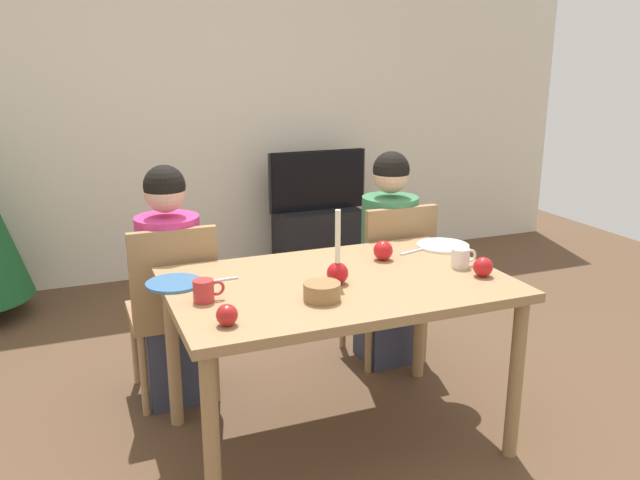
{
  "coord_description": "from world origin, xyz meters",
  "views": [
    {
      "loc": [
        -1.03,
        -2.37,
        1.66
      ],
      "look_at": [
        0.0,
        0.2,
        0.87
      ],
      "focal_mm": 36.81,
      "sensor_mm": 36.0,
      "label": 1
    }
  ],
  "objects_px": {
    "chair_left": "(173,303)",
    "tv": "(318,180)",
    "plate_left": "(174,283)",
    "mug_right": "(461,258)",
    "dining_table": "(338,299)",
    "person_right_child": "(388,262)",
    "plate_right": "(443,246)",
    "apple_by_left_plate": "(483,267)",
    "person_left_child": "(171,289)",
    "chair_right": "(391,274)",
    "mug_left": "(205,291)",
    "tv_stand": "(318,239)",
    "apple_by_right_mug": "(227,315)",
    "candle_centerpiece": "(338,269)",
    "bowl_walnuts": "(322,291)",
    "apple_near_candle": "(383,250)"
  },
  "relations": [
    {
      "from": "person_right_child",
      "to": "bowl_walnuts",
      "type": "bearing_deg",
      "value": -131.12
    },
    {
      "from": "candle_centerpiece",
      "to": "mug_left",
      "type": "xyz_separation_m",
      "value": [
        -0.55,
        0.0,
        -0.02
      ]
    },
    {
      "from": "candle_centerpiece",
      "to": "apple_by_left_plate",
      "type": "height_order",
      "value": "candle_centerpiece"
    },
    {
      "from": "person_right_child",
      "to": "apple_by_right_mug",
      "type": "distance_m",
      "value": 1.48
    },
    {
      "from": "chair_right",
      "to": "mug_left",
      "type": "xyz_separation_m",
      "value": [
        -1.14,
        -0.65,
        0.28
      ]
    },
    {
      "from": "dining_table",
      "to": "plate_right",
      "type": "xyz_separation_m",
      "value": [
        0.67,
        0.26,
        0.09
      ]
    },
    {
      "from": "plate_right",
      "to": "person_left_child",
      "type": "bearing_deg",
      "value": 163.09
    },
    {
      "from": "chair_left",
      "to": "apple_by_right_mug",
      "type": "bearing_deg",
      "value": -86.9
    },
    {
      "from": "tv_stand",
      "to": "mug_left",
      "type": "bearing_deg",
      "value": -120.66
    },
    {
      "from": "person_right_child",
      "to": "apple_by_left_plate",
      "type": "height_order",
      "value": "person_right_child"
    },
    {
      "from": "chair_left",
      "to": "apple_near_candle",
      "type": "xyz_separation_m",
      "value": [
        0.89,
        -0.43,
        0.28
      ]
    },
    {
      "from": "tv_stand",
      "to": "apple_near_candle",
      "type": "distance_m",
      "value": 2.26
    },
    {
      "from": "person_left_child",
      "to": "tv_stand",
      "type": "distance_m",
      "value": 2.2
    },
    {
      "from": "candle_centerpiece",
      "to": "plate_left",
      "type": "bearing_deg",
      "value": 159.25
    },
    {
      "from": "tv",
      "to": "mug_left",
      "type": "height_order",
      "value": "tv"
    },
    {
      "from": "chair_right",
      "to": "chair_left",
      "type": "bearing_deg",
      "value": 180.0
    },
    {
      "from": "plate_left",
      "to": "apple_by_right_mug",
      "type": "distance_m",
      "value": 0.5
    },
    {
      "from": "tv_stand",
      "to": "person_right_child",
      "type": "bearing_deg",
      "value": -98.32
    },
    {
      "from": "person_right_child",
      "to": "tv",
      "type": "height_order",
      "value": "person_right_child"
    },
    {
      "from": "dining_table",
      "to": "apple_near_candle",
      "type": "xyz_separation_m",
      "value": [
        0.3,
        0.18,
        0.13
      ]
    },
    {
      "from": "chair_right",
      "to": "mug_right",
      "type": "xyz_separation_m",
      "value": [
        -0.01,
        -0.65,
        0.28
      ]
    },
    {
      "from": "chair_left",
      "to": "plate_right",
      "type": "xyz_separation_m",
      "value": [
        1.26,
        -0.35,
        0.24
      ]
    },
    {
      "from": "bowl_walnuts",
      "to": "tv_stand",
      "type": "bearing_deg",
      "value": 68.77
    },
    {
      "from": "apple_near_candle",
      "to": "bowl_walnuts",
      "type": "bearing_deg",
      "value": -140.72
    },
    {
      "from": "chair_left",
      "to": "tv",
      "type": "xyz_separation_m",
      "value": [
        1.41,
        1.69,
        0.2
      ]
    },
    {
      "from": "plate_left",
      "to": "apple_by_right_mug",
      "type": "relative_size",
      "value": 2.99
    },
    {
      "from": "person_right_child",
      "to": "apple_near_candle",
      "type": "distance_m",
      "value": 0.58
    },
    {
      "from": "chair_left",
      "to": "tv",
      "type": "bearing_deg",
      "value": 50.16
    },
    {
      "from": "chair_right",
      "to": "mug_right",
      "type": "distance_m",
      "value": 0.71
    },
    {
      "from": "chair_left",
      "to": "apple_by_left_plate",
      "type": "bearing_deg",
      "value": -33.92
    },
    {
      "from": "tv_stand",
      "to": "plate_right",
      "type": "xyz_separation_m",
      "value": [
        -0.15,
        -2.04,
        0.52
      ]
    },
    {
      "from": "tv_stand",
      "to": "plate_right",
      "type": "distance_m",
      "value": 2.11
    },
    {
      "from": "apple_by_right_mug",
      "to": "chair_right",
      "type": "bearing_deg",
      "value": 38.81
    },
    {
      "from": "mug_right",
      "to": "apple_by_left_plate",
      "type": "xyz_separation_m",
      "value": [
        0.02,
        -0.14,
        -0.0
      ]
    },
    {
      "from": "dining_table",
      "to": "mug_right",
      "type": "relative_size",
      "value": 11.42
    },
    {
      "from": "chair_right",
      "to": "apple_near_candle",
      "type": "height_order",
      "value": "chair_right"
    },
    {
      "from": "plate_left",
      "to": "mug_right",
      "type": "distance_m",
      "value": 1.24
    },
    {
      "from": "candle_centerpiece",
      "to": "plate_right",
      "type": "relative_size",
      "value": 1.23
    },
    {
      "from": "chair_left",
      "to": "chair_right",
      "type": "height_order",
      "value": "same"
    },
    {
      "from": "apple_near_candle",
      "to": "chair_right",
      "type": "bearing_deg",
      "value": 57.34
    },
    {
      "from": "plate_left",
      "to": "bowl_walnuts",
      "type": "xyz_separation_m",
      "value": [
        0.5,
        -0.38,
        0.03
      ]
    },
    {
      "from": "apple_near_candle",
      "to": "apple_by_right_mug",
      "type": "bearing_deg",
      "value": -150.88
    },
    {
      "from": "tv_stand",
      "to": "mug_right",
      "type": "bearing_deg",
      "value": -96.05
    },
    {
      "from": "plate_left",
      "to": "chair_left",
      "type": "bearing_deg",
      "value": 82.98
    },
    {
      "from": "dining_table",
      "to": "person_right_child",
      "type": "distance_m",
      "value": 0.87
    },
    {
      "from": "tv_stand",
      "to": "apple_by_right_mug",
      "type": "height_order",
      "value": "apple_by_right_mug"
    },
    {
      "from": "chair_right",
      "to": "plate_right",
      "type": "relative_size",
      "value": 3.55
    },
    {
      "from": "person_left_child",
      "to": "plate_right",
      "type": "bearing_deg",
      "value": -16.91
    },
    {
      "from": "chair_right",
      "to": "bowl_walnuts",
      "type": "height_order",
      "value": "chair_right"
    },
    {
      "from": "tv_stand",
      "to": "bowl_walnuts",
      "type": "bearing_deg",
      "value": -111.23
    }
  ]
}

